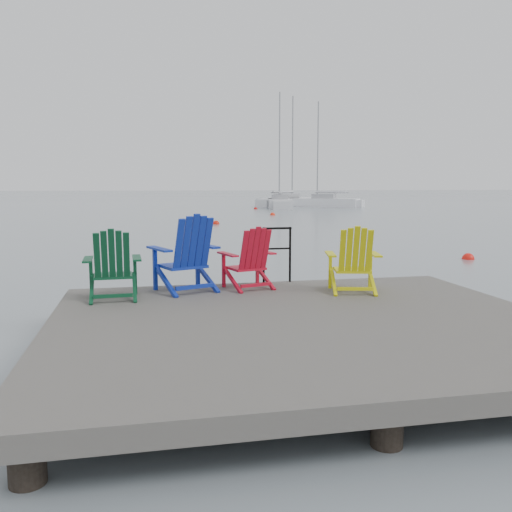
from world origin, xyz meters
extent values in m
plane|color=gray|center=(0.00, 0.00, 0.00)|extent=(400.00, 400.00, 0.00)
cube|color=#312E2C|center=(0.00, 0.00, 0.40)|extent=(6.00, 5.00, 0.20)
cylinder|color=black|center=(0.00, -2.20, -0.30)|extent=(0.26, 0.26, 1.20)
cylinder|color=black|center=(-2.70, 2.20, -0.30)|extent=(0.26, 0.26, 1.20)
cylinder|color=black|center=(0.00, 2.20, -0.30)|extent=(0.26, 0.26, 1.20)
cylinder|color=black|center=(2.70, 2.20, -0.30)|extent=(0.26, 0.26, 1.20)
cylinder|color=black|center=(0.03, 2.45, 0.95)|extent=(0.04, 0.04, 0.90)
cylinder|color=black|center=(0.47, 2.45, 0.95)|extent=(0.04, 0.04, 0.90)
cylinder|color=black|center=(0.25, 2.45, 1.38)|extent=(0.48, 0.04, 0.04)
cylinder|color=black|center=(0.25, 2.45, 1.05)|extent=(0.44, 0.03, 0.03)
cube|color=#0B3F23|center=(-2.29, 1.72, 0.81)|extent=(0.53, 0.48, 0.04)
cube|color=#0B3F23|center=(-2.61, 1.90, 0.77)|extent=(0.05, 0.05, 0.54)
cube|color=#0B3F23|center=(-2.00, 1.92, 0.77)|extent=(0.05, 0.05, 0.54)
cube|color=#0B3F23|center=(-2.62, 1.69, 1.06)|extent=(0.13, 0.60, 0.03)
cube|color=#0B3F23|center=(-1.97, 1.71, 1.06)|extent=(0.13, 0.60, 0.03)
cube|color=#0B3F23|center=(-2.28, 1.40, 1.14)|extent=(0.49, 0.26, 0.67)
cube|color=#0E269A|center=(-1.29, 2.10, 0.87)|extent=(0.75, 0.71, 0.04)
cube|color=#0E269A|center=(-1.70, 2.18, 0.82)|extent=(0.07, 0.07, 0.63)
cube|color=#0E269A|center=(-1.04, 2.43, 0.82)|extent=(0.07, 0.07, 0.63)
cube|color=#0E269A|center=(-1.64, 1.94, 1.15)|extent=(0.37, 0.69, 0.03)
cube|color=#0E269A|center=(-0.93, 2.21, 1.15)|extent=(0.37, 0.69, 0.03)
cube|color=#0E269A|center=(-1.16, 1.76, 1.24)|extent=(0.62, 0.47, 0.77)
cube|color=#B70D22|center=(-0.33, 2.10, 0.80)|extent=(0.60, 0.56, 0.04)
cube|color=#B70D22|center=(-0.66, 2.20, 0.76)|extent=(0.06, 0.06, 0.52)
cube|color=#B70D22|center=(-0.09, 2.36, 0.76)|extent=(0.06, 0.06, 0.52)
cube|color=#B70D22|center=(-0.63, 2.00, 1.04)|extent=(0.26, 0.58, 0.03)
cube|color=#B70D22|center=(-0.02, 2.17, 1.04)|extent=(0.26, 0.58, 0.03)
cube|color=#B70D22|center=(-0.25, 1.81, 1.12)|extent=(0.51, 0.36, 0.64)
cube|color=#CFCD0B|center=(1.17, 1.51, 0.81)|extent=(0.61, 0.56, 0.04)
cube|color=#CFCD0B|center=(0.92, 1.77, 0.77)|extent=(0.06, 0.06, 0.54)
cube|color=#CFCD0B|center=(1.51, 1.62, 0.77)|extent=(0.06, 0.06, 0.54)
cube|color=#CFCD0B|center=(0.85, 1.57, 1.06)|extent=(0.25, 0.60, 0.03)
cube|color=#CFCD0B|center=(1.49, 1.41, 1.06)|extent=(0.25, 0.60, 0.03)
cube|color=#CFCD0B|center=(1.10, 1.20, 1.14)|extent=(0.52, 0.35, 0.66)
cube|color=silver|center=(10.44, 42.39, 0.25)|extent=(3.51, 7.92, 1.10)
cube|color=#9E9EA3|center=(10.36, 42.01, 0.95)|extent=(1.83, 2.54, 0.55)
cylinder|color=gray|center=(10.52, 42.76, 5.59)|extent=(0.12, 0.12, 9.59)
cube|color=silver|center=(12.34, 45.74, 0.25)|extent=(7.44, 6.43, 1.10)
cube|color=#9E9EA3|center=(12.03, 45.50, 0.95)|extent=(2.73, 2.57, 0.55)
cylinder|color=gray|center=(12.65, 45.98, 5.70)|extent=(0.12, 0.12, 9.80)
cube|color=white|center=(14.72, 43.30, 0.25)|extent=(6.90, 5.77, 1.10)
cube|color=#9E9EA3|center=(15.01, 43.09, 0.95)|extent=(2.51, 2.33, 0.55)
cylinder|color=gray|center=(14.43, 43.51, 5.30)|extent=(0.12, 0.12, 8.99)
sphere|color=red|center=(7.07, 7.55, 0.00)|extent=(0.34, 0.34, 0.34)
sphere|color=red|center=(1.94, 22.67, 0.00)|extent=(0.38, 0.38, 0.38)
sphere|color=#F8290E|center=(6.92, 30.42, 0.00)|extent=(0.36, 0.36, 0.36)
sphere|color=red|center=(7.71, 40.00, 0.00)|extent=(0.33, 0.33, 0.33)
camera|label=1|loc=(-1.86, -6.00, 2.07)|focal=38.00mm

